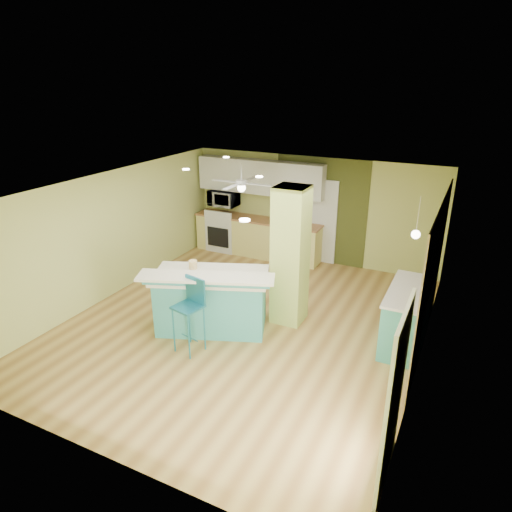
% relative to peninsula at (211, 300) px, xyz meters
% --- Properties ---
extents(floor, '(6.00, 7.00, 0.01)m').
position_rel_peninsula_xyz_m(floor, '(0.46, 0.38, -0.55)').
color(floor, olive).
rests_on(floor, ground).
extents(ceiling, '(6.00, 7.00, 0.01)m').
position_rel_peninsula_xyz_m(ceiling, '(0.46, 0.38, 1.96)').
color(ceiling, white).
rests_on(ceiling, wall_back).
extents(wall_back, '(6.00, 0.01, 2.50)m').
position_rel_peninsula_xyz_m(wall_back, '(0.46, 3.88, 0.70)').
color(wall_back, '#BEC66A').
rests_on(wall_back, floor).
extents(wall_front, '(6.00, 0.01, 2.50)m').
position_rel_peninsula_xyz_m(wall_front, '(0.46, -3.13, 0.70)').
color(wall_front, '#BEC66A').
rests_on(wall_front, floor).
extents(wall_left, '(0.01, 7.00, 2.50)m').
position_rel_peninsula_xyz_m(wall_left, '(-2.54, 0.38, 0.70)').
color(wall_left, '#BEC66A').
rests_on(wall_left, floor).
extents(wall_right, '(0.01, 7.00, 2.50)m').
position_rel_peninsula_xyz_m(wall_right, '(3.47, 0.38, 0.70)').
color(wall_right, '#BEC66A').
rests_on(wall_right, floor).
extents(wood_panel, '(0.02, 3.40, 2.50)m').
position_rel_peninsula_xyz_m(wood_panel, '(3.45, 0.98, 0.70)').
color(wood_panel, '#917653').
rests_on(wood_panel, floor).
extents(olive_accent, '(2.20, 0.02, 2.50)m').
position_rel_peninsula_xyz_m(olive_accent, '(0.66, 3.86, 0.70)').
color(olive_accent, '#444B1E').
rests_on(olive_accent, floor).
extents(interior_door, '(0.82, 0.05, 2.00)m').
position_rel_peninsula_xyz_m(interior_door, '(0.66, 3.84, 0.45)').
color(interior_door, silver).
rests_on(interior_door, floor).
extents(french_door, '(0.04, 1.08, 2.10)m').
position_rel_peninsula_xyz_m(french_door, '(3.43, -1.92, 0.50)').
color(french_door, white).
rests_on(french_door, floor).
extents(column, '(0.55, 0.55, 2.50)m').
position_rel_peninsula_xyz_m(column, '(1.11, 0.88, 0.70)').
color(column, '#B0C45B').
rests_on(column, floor).
extents(kitchen_run, '(3.25, 0.63, 0.94)m').
position_rel_peninsula_xyz_m(kitchen_run, '(-0.84, 3.58, -0.08)').
color(kitchen_run, '#E4D977').
rests_on(kitchen_run, floor).
extents(stove, '(0.76, 0.66, 1.08)m').
position_rel_peninsula_xyz_m(stove, '(-1.79, 3.57, -0.09)').
color(stove, silver).
rests_on(stove, floor).
extents(upper_cabinets, '(3.20, 0.34, 0.80)m').
position_rel_peninsula_xyz_m(upper_cabinets, '(-0.84, 3.70, 1.40)').
color(upper_cabinets, silver).
rests_on(upper_cabinets, wall_back).
extents(microwave, '(0.70, 0.48, 0.39)m').
position_rel_peninsula_xyz_m(microwave, '(-1.79, 3.58, 0.80)').
color(microwave, white).
rests_on(microwave, wall_back).
extents(ceiling_fan, '(1.41, 1.41, 0.61)m').
position_rel_peninsula_xyz_m(ceiling_fan, '(-0.64, 2.38, 1.53)').
color(ceiling_fan, silver).
rests_on(ceiling_fan, ceiling).
extents(pendant_lamp, '(0.14, 0.14, 0.69)m').
position_rel_peninsula_xyz_m(pendant_lamp, '(3.11, 1.13, 1.33)').
color(pendant_lamp, silver).
rests_on(pendant_lamp, ceiling).
extents(wall_decor, '(0.03, 0.90, 0.70)m').
position_rel_peninsula_xyz_m(wall_decor, '(3.43, 1.18, 1.00)').
color(wall_decor, brown).
rests_on(wall_decor, wood_panel).
extents(peninsula, '(2.38, 1.86, 1.19)m').
position_rel_peninsula_xyz_m(peninsula, '(0.00, 0.00, 0.00)').
color(peninsula, teal).
rests_on(peninsula, floor).
extents(bar_stool, '(0.49, 0.49, 1.25)m').
position_rel_peninsula_xyz_m(bar_stool, '(0.07, -0.71, 0.29)').
color(bar_stool, teal).
rests_on(bar_stool, floor).
extents(side_counter, '(0.65, 1.54, 0.99)m').
position_rel_peninsula_xyz_m(side_counter, '(3.16, 0.97, -0.05)').
color(side_counter, teal).
rests_on(side_counter, floor).
extents(fruit_bowl, '(0.36, 0.36, 0.07)m').
position_rel_peninsula_xyz_m(fruit_bowl, '(-0.05, 3.51, 0.42)').
color(fruit_bowl, '#362516').
rests_on(fruit_bowl, kitchen_run).
extents(canister, '(0.15, 0.15, 0.15)m').
position_rel_peninsula_xyz_m(canister, '(-0.42, 0.10, 0.56)').
color(canister, yellow).
rests_on(canister, peninsula).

